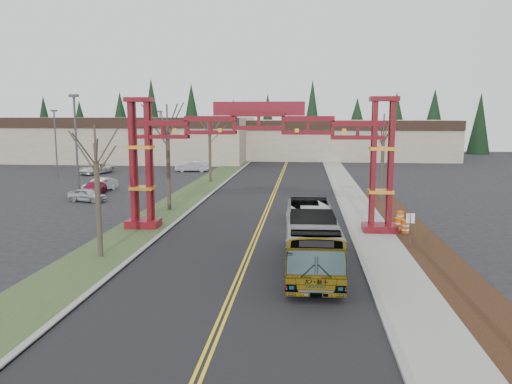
# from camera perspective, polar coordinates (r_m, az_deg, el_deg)

# --- Properties ---
(ground) EXTENTS (200.00, 200.00, 0.00)m
(ground) POSITION_cam_1_polar(r_m,az_deg,el_deg) (16.92, -5.66, -18.22)
(ground) COLOR black
(ground) RESTS_ON ground
(road) EXTENTS (12.00, 110.00, 0.02)m
(road) POSITION_cam_1_polar(r_m,az_deg,el_deg) (40.63, 1.23, -2.20)
(road) COLOR black
(road) RESTS_ON ground
(lane_line_left) EXTENTS (0.12, 100.00, 0.01)m
(lane_line_left) POSITION_cam_1_polar(r_m,az_deg,el_deg) (40.64, 1.06, -2.18)
(lane_line_left) COLOR yellow
(lane_line_left) RESTS_ON road
(lane_line_right) EXTENTS (0.12, 100.00, 0.01)m
(lane_line_right) POSITION_cam_1_polar(r_m,az_deg,el_deg) (40.62, 1.39, -2.19)
(lane_line_right) COLOR yellow
(lane_line_right) RESTS_ON road
(curb_right) EXTENTS (0.30, 110.00, 0.15)m
(curb_right) POSITION_cam_1_polar(r_m,az_deg,el_deg) (40.62, 9.91, -2.24)
(curb_right) COLOR gray
(curb_right) RESTS_ON ground
(sidewalk_right) EXTENTS (2.60, 110.00, 0.14)m
(sidewalk_right) POSITION_cam_1_polar(r_m,az_deg,el_deg) (40.76, 11.95, -2.26)
(sidewalk_right) COLOR gray
(sidewalk_right) RESTS_ON ground
(landscape_strip) EXTENTS (2.60, 50.00, 0.12)m
(landscape_strip) POSITION_cam_1_polar(r_m,az_deg,el_deg) (26.89, 21.03, -8.32)
(landscape_strip) COLOR black
(landscape_strip) RESTS_ON ground
(grass_median) EXTENTS (4.00, 110.00, 0.08)m
(grass_median) POSITION_cam_1_polar(r_m,az_deg,el_deg) (41.99, -9.73, -1.93)
(grass_median) COLOR #314522
(grass_median) RESTS_ON ground
(curb_left) EXTENTS (0.30, 110.00, 0.15)m
(curb_left) POSITION_cam_1_polar(r_m,az_deg,el_deg) (41.54, -7.27, -1.94)
(curb_left) COLOR gray
(curb_left) RESTS_ON ground
(gateway_arch) EXTENTS (18.20, 1.60, 8.90)m
(gateway_arch) POSITION_cam_1_polar(r_m,az_deg,el_deg) (32.98, 0.32, 5.75)
(gateway_arch) COLOR #5E0C15
(gateway_arch) RESTS_ON ground
(retail_building_west) EXTENTS (46.00, 22.30, 7.50)m
(retail_building_west) POSITION_cam_1_polar(r_m,az_deg,el_deg) (92.92, -15.30, 5.91)
(retail_building_west) COLOR tan
(retail_building_west) RESTS_ON ground
(retail_building_east) EXTENTS (38.00, 20.30, 7.00)m
(retail_building_east) POSITION_cam_1_polar(r_m,az_deg,el_deg) (95.09, 9.87, 5.99)
(retail_building_east) COLOR tan
(retail_building_east) RESTS_ON ground
(conifer_treeline) EXTENTS (116.10, 5.60, 13.00)m
(conifer_treeline) POSITION_cam_1_polar(r_m,az_deg,el_deg) (106.84, 4.17, 7.97)
(conifer_treeline) COLOR black
(conifer_treeline) RESTS_ON ground
(transit_bus) EXTENTS (2.80, 10.74, 2.97)m
(transit_bus) POSITION_cam_1_polar(r_m,az_deg,el_deg) (25.68, 6.31, -5.28)
(transit_bus) COLOR #A9AAB0
(transit_bus) RESTS_ON ground
(silver_sedan) EXTENTS (1.83, 4.23, 1.35)m
(silver_sedan) POSITION_cam_1_polar(r_m,az_deg,el_deg) (37.45, 4.94, -2.12)
(silver_sedan) COLOR #A5A8AD
(silver_sedan) RESTS_ON ground
(parked_car_near_a) EXTENTS (3.81, 2.24, 1.22)m
(parked_car_near_a) POSITION_cam_1_polar(r_m,az_deg,el_deg) (47.60, -18.73, -0.34)
(parked_car_near_a) COLOR silver
(parked_car_near_a) RESTS_ON ground
(parked_car_near_b) EXTENTS (2.54, 4.39, 1.37)m
(parked_car_near_b) POSITION_cam_1_polar(r_m,az_deg,el_deg) (53.80, -17.37, 0.79)
(parked_car_near_b) COLOR silver
(parked_car_near_b) RESTS_ON ground
(parked_car_mid_a) EXTENTS (2.03, 4.40, 1.25)m
(parked_car_mid_a) POSITION_cam_1_polar(r_m,az_deg,el_deg) (51.66, -18.10, 0.38)
(parked_car_mid_a) COLOR maroon
(parked_car_mid_a) RESTS_ON ground
(parked_car_far_a) EXTENTS (4.77, 1.87, 1.54)m
(parked_car_far_a) POSITION_cam_1_polar(r_m,az_deg,el_deg) (70.48, -7.27, 2.95)
(parked_car_far_a) COLOR #BBBBC4
(parked_car_far_a) RESTS_ON ground
(parked_car_far_b) EXTENTS (3.89, 5.65, 1.43)m
(parked_car_far_b) POSITION_cam_1_polar(r_m,az_deg,el_deg) (70.46, -17.78, 2.56)
(parked_car_far_b) COLOR silver
(parked_car_far_b) RESTS_ON ground
(bare_tree_median_near) EXTENTS (2.91, 2.91, 7.19)m
(bare_tree_median_near) POSITION_cam_1_polar(r_m,az_deg,el_deg) (27.85, -17.80, 3.27)
(bare_tree_median_near) COLOR #382D26
(bare_tree_median_near) RESTS_ON ground
(bare_tree_median_mid) EXTENTS (3.35, 3.35, 8.62)m
(bare_tree_median_mid) POSITION_cam_1_polar(r_m,az_deg,el_deg) (40.99, -10.08, 6.70)
(bare_tree_median_mid) COLOR #382D26
(bare_tree_median_mid) RESTS_ON ground
(bare_tree_median_far) EXTENTS (3.19, 3.19, 7.72)m
(bare_tree_median_far) POSITION_cam_1_polar(r_m,az_deg,el_deg) (58.40, -5.32, 6.55)
(bare_tree_median_far) COLOR #382D26
(bare_tree_median_far) RESTS_ON ground
(bare_tree_right_far) EXTENTS (3.19, 3.19, 7.88)m
(bare_tree_right_far) POSITION_cam_1_polar(r_m,az_deg,el_deg) (46.22, 14.35, 5.99)
(bare_tree_right_far) COLOR #382D26
(bare_tree_right_far) RESTS_ON ground
(light_pole_near) EXTENTS (0.84, 0.42, 9.73)m
(light_pole_near) POSITION_cam_1_polar(r_m,az_deg,el_deg) (51.15, -19.89, 5.86)
(light_pole_near) COLOR #3F3F44
(light_pole_near) RESTS_ON ground
(light_pole_mid) EXTENTS (0.74, 0.37, 8.49)m
(light_pole_mid) POSITION_cam_1_polar(r_m,az_deg,el_deg) (68.15, -21.94, 5.70)
(light_pole_mid) COLOR #3F3F44
(light_pole_mid) RESTS_ON ground
(light_pole_far) EXTENTS (0.74, 0.37, 8.56)m
(light_pole_far) POSITION_cam_1_polar(r_m,az_deg,el_deg) (79.28, -10.85, 6.51)
(light_pole_far) COLOR #3F3F44
(light_pole_far) RESTS_ON ground
(street_sign) EXTENTS (0.48, 0.06, 2.10)m
(street_sign) POSITION_cam_1_polar(r_m,az_deg,el_deg) (30.25, 17.22, -3.45)
(street_sign) COLOR #3F3F44
(street_sign) RESTS_ON ground
(barrel_south) EXTENTS (0.51, 0.51, 0.94)m
(barrel_south) POSITION_cam_1_polar(r_m,az_deg,el_deg) (34.05, 16.68, -3.90)
(barrel_south) COLOR #E65E0C
(barrel_south) RESTS_ON ground
(barrel_mid) EXTENTS (0.53, 0.53, 0.98)m
(barrel_mid) POSITION_cam_1_polar(r_m,az_deg,el_deg) (34.51, 15.91, -3.67)
(barrel_mid) COLOR #E65E0C
(barrel_mid) RESTS_ON ground
(barrel_north) EXTENTS (0.49, 0.49, 0.90)m
(barrel_north) POSITION_cam_1_polar(r_m,az_deg,el_deg) (37.38, 16.15, -2.81)
(barrel_north) COLOR #E65E0C
(barrel_north) RESTS_ON ground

